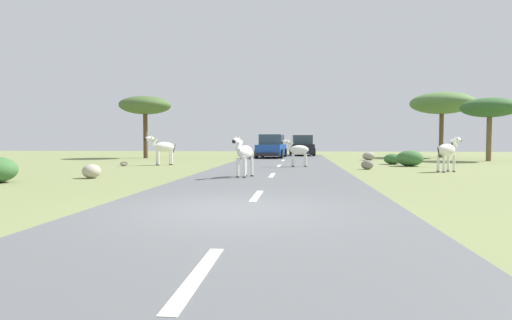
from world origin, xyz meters
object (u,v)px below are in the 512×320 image
rock_0 (124,164)px  bush_1 (410,158)px  car_1 (302,146)px  rock_3 (367,165)px  tree_3 (490,108)px  rock_2 (92,171)px  zebra_1 (298,150)px  tree_2 (145,106)px  car_0 (271,147)px  bush_2 (393,159)px  zebra_0 (244,153)px  tree_0 (442,103)px  zebra_2 (162,147)px  zebra_3 (448,150)px  rock_4 (369,156)px

rock_0 → bush_1: bearing=4.7°
car_1 → rock_3: (2.87, -17.06, -0.63)m
tree_3 → rock_2: size_ratio=6.06×
rock_3 → zebra_1: bearing=163.2°
tree_2 → rock_0: size_ratio=11.47×
zebra_1 → tree_2: tree_2 is taller
car_0 → car_1: same height
tree_2 → tree_3: (23.85, -2.36, -0.52)m
tree_2 → bush_2: size_ratio=4.69×
car_1 → zebra_0: bearing=-99.3°
bush_1 → rock_0: 15.00m
car_1 → tree_0: (10.80, -2.42, 3.37)m
zebra_1 → bush_1: 6.12m
car_1 → tree_3: (12.02, -8.01, 2.59)m
zebra_1 → car_1: size_ratio=0.32×
zebra_1 → bush_2: zebra_1 is taller
zebra_2 → zebra_3: zebra_2 is taller
zebra_3 → rock_3: 3.48m
zebra_0 → zebra_1: 6.55m
rock_0 → rock_2: (1.81, -7.25, 0.13)m
zebra_0 → car_0: 17.29m
zebra_2 → bush_1: 13.14m
car_1 → rock_4: car_1 is taller
tree_2 → rock_4: 16.81m
zebra_2 → rock_2: zebra_2 is taller
car_1 → rock_0: bearing=-125.0°
bush_2 → rock_4: bush_2 is taller
rock_0 → car_0: bearing=55.6°
car_1 → bush_2: (4.98, -12.52, -0.55)m
bush_2 → rock_2: bearing=-141.0°
zebra_3 → tree_3: tree_3 is taller
zebra_1 → rock_4: 9.80m
zebra_1 → bush_2: size_ratio=1.45×
rock_3 → zebra_3: bearing=-22.8°
bush_2 → rock_2: 16.28m
zebra_3 → tree_2: (-17.85, 12.72, 3.03)m
zebra_1 → zebra_2: 7.44m
zebra_1 → bush_1: bearing=-84.5°
zebra_3 → bush_1: 4.16m
car_0 → tree_0: (13.12, 2.65, 3.37)m
bush_1 → rock_4: 6.79m
tree_2 → rock_3: bearing=-37.8°
tree_2 → rock_4: (16.29, -1.91, -3.68)m
zebra_0 → rock_3: (5.11, 5.30, -0.70)m
zebra_1 → car_0: bearing=-1.6°
car_0 → rock_0: bearing=60.1°
tree_0 → bush_1: bearing=-114.2°
zebra_1 → zebra_3: (6.37, -2.29, 0.06)m
tree_2 → bush_2: 18.53m
rock_2 → zebra_1: bearing=42.5°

